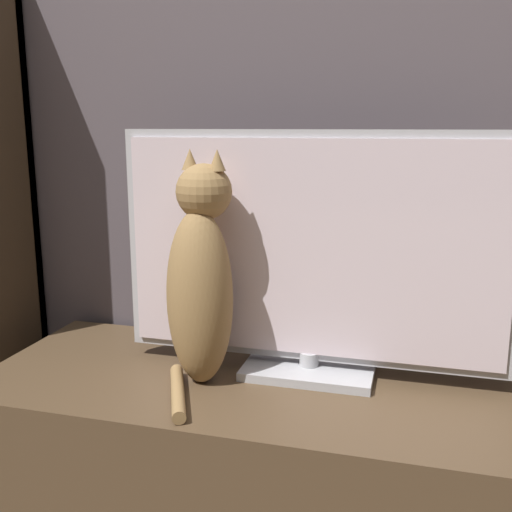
# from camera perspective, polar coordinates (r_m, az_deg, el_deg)

# --- Properties ---
(wall_back) EXTENTS (4.80, 0.05, 2.60)m
(wall_back) POSITION_cam_1_polar(r_m,az_deg,el_deg) (1.56, 4.29, 19.94)
(wall_back) COLOR #564C51
(wall_back) RESTS_ON ground_plane
(tv_stand) EXTENTS (1.31, 0.52, 0.53)m
(tv_stand) POSITION_cam_1_polar(r_m,az_deg,el_deg) (1.50, 1.17, -21.15)
(tv_stand) COLOR brown
(tv_stand) RESTS_ON ground_plane
(tv) EXTENTS (0.88, 0.18, 0.55)m
(tv) POSITION_cam_1_polar(r_m,az_deg,el_deg) (1.33, 5.30, -0.11)
(tv) COLOR #B7B7BC
(tv) RESTS_ON tv_stand
(cat) EXTENTS (0.17, 0.30, 0.51)m
(cat) POSITION_cam_1_polar(r_m,az_deg,el_deg) (1.30, -5.26, -2.36)
(cat) COLOR #997547
(cat) RESTS_ON tv_stand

